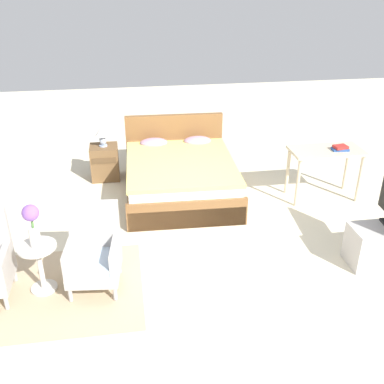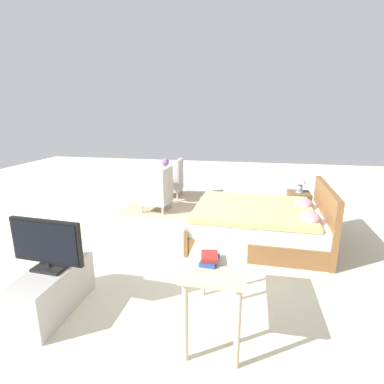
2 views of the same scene
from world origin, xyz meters
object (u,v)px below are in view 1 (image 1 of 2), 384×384
object	(u,v)px
bed	(180,175)
side_table	(40,262)
table_lamp	(102,133)
book_stack	(340,148)
nightstand	(105,162)
armchair_by_window_right	(94,254)
flower_vase	(32,222)
vanity_desk	(326,157)

from	to	relation	value
bed	side_table	size ratio (longest dim) A/B	3.75
table_lamp	book_stack	distance (m)	3.60
bed	nightstand	xyz separation A→B (m)	(-1.13, 0.72, -0.02)
armchair_by_window_right	nightstand	distance (m)	2.76
side_table	table_lamp	world-z (taller)	table_lamp
nightstand	table_lamp	size ratio (longest dim) A/B	1.69
flower_vase	vanity_desk	distance (m)	4.15
table_lamp	nightstand	bearing A→B (deg)	-90.00
side_table	table_lamp	distance (m)	2.87
table_lamp	book_stack	world-z (taller)	table_lamp
nightstand	table_lamp	distance (m)	0.49
flower_vase	vanity_desk	size ratio (longest dim) A/B	0.46
flower_vase	table_lamp	size ratio (longest dim) A/B	1.45
flower_vase	nightstand	xyz separation A→B (m)	(0.62, 2.77, -0.57)
bed	book_stack	bearing A→B (deg)	-12.87
armchair_by_window_right	bed	bearing A→B (deg)	59.83
bed	side_table	distance (m)	2.70
vanity_desk	book_stack	distance (m)	0.24
flower_vase	book_stack	xyz separation A→B (m)	(4.00, 1.54, -0.05)
table_lamp	book_stack	bearing A→B (deg)	-20.08
flower_vase	nightstand	distance (m)	2.90
vanity_desk	book_stack	world-z (taller)	book_stack
side_table	book_stack	size ratio (longest dim) A/B	2.32
table_lamp	vanity_desk	distance (m)	3.42
book_stack	flower_vase	bearing A→B (deg)	-158.97
armchair_by_window_right	table_lamp	distance (m)	2.79
flower_vase	vanity_desk	world-z (taller)	flower_vase
side_table	nightstand	world-z (taller)	nightstand
side_table	armchair_by_window_right	bearing A→B (deg)	1.30
side_table	vanity_desk	xyz separation A→B (m)	(3.83, 1.60, 0.30)
bed	nightstand	distance (m)	1.34
armchair_by_window_right	flower_vase	distance (m)	0.73
armchair_by_window_right	nightstand	world-z (taller)	armchair_by_window_right
table_lamp	flower_vase	bearing A→B (deg)	-102.55
nightstand	table_lamp	world-z (taller)	table_lamp
side_table	flower_vase	size ratio (longest dim) A/B	1.16
bed	book_stack	xyz separation A→B (m)	(2.25, -0.51, 0.50)
vanity_desk	bed	bearing A→B (deg)	167.62
flower_vase	book_stack	size ratio (longest dim) A/B	2.00
book_stack	armchair_by_window_right	bearing A→B (deg)	-156.06
flower_vase	table_lamp	distance (m)	2.84
bed	flower_vase	size ratio (longest dim) A/B	4.34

